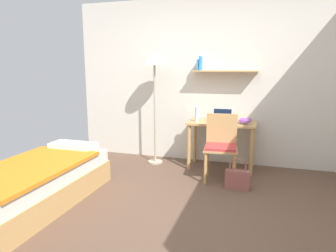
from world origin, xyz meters
TOP-DOWN VIEW (x-y plane):
  - ground_plane at (0.00, 0.00)m, footprint 5.28×5.28m
  - wall_back at (0.00, 2.02)m, footprint 4.40×0.27m
  - bed at (-1.52, -0.19)m, footprint 0.87×1.88m
  - desk at (0.29, 1.70)m, footprint 1.01×0.52m
  - desk_chair at (0.35, 1.22)m, footprint 0.48×0.46m
  - standing_lamp at (-0.76, 1.65)m, footprint 0.37×0.37m
  - laptop at (0.29, 1.73)m, footprint 0.30×0.21m
  - water_bottle at (-0.08, 1.64)m, footprint 0.06×0.06m
  - book_stack at (0.63, 1.69)m, footprint 0.17×0.25m
  - handbag at (0.61, 0.93)m, footprint 0.31×0.11m

SIDE VIEW (x-z plane):
  - ground_plane at x=0.00m, z-range 0.00..0.00m
  - handbag at x=0.61m, z-range -0.06..0.34m
  - bed at x=-1.52m, z-range -0.03..0.51m
  - desk_chair at x=0.35m, z-range 0.05..0.95m
  - desk at x=0.29m, z-range 0.22..0.93m
  - book_stack at x=0.63m, z-range 0.72..0.78m
  - laptop at x=0.29m, z-range 0.67..0.87m
  - water_bottle at x=-0.08m, z-range 0.72..0.94m
  - wall_back at x=0.00m, z-range 0.00..2.60m
  - standing_lamp at x=-0.76m, z-range 0.67..2.45m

